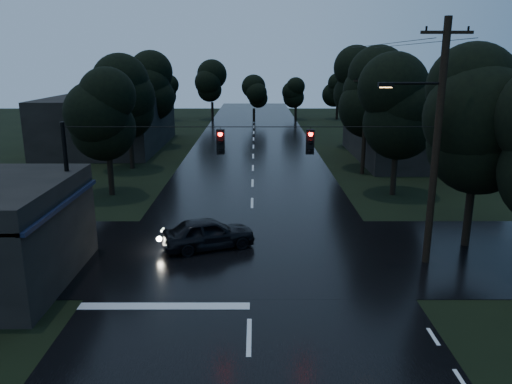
{
  "coord_description": "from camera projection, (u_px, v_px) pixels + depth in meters",
  "views": [
    {
      "loc": [
        0.2,
        -8.87,
        8.41
      ],
      "look_at": [
        0.23,
        13.47,
        2.45
      ],
      "focal_mm": 35.0,
      "sensor_mm": 36.0,
      "label": 1
    }
  ],
  "objects": [
    {
      "name": "tree_right_b",
      "position": [
        378.0,
        92.0,
        38.19
      ],
      "size": [
        4.48,
        4.48,
        9.44
      ],
      "color": "black",
      "rests_on": "ground"
    },
    {
      "name": "tree_corner_near",
      "position": [
        480.0,
        116.0,
        21.77
      ],
      "size": [
        4.48,
        4.48,
        9.44
      ],
      "color": "black",
      "rests_on": "ground"
    },
    {
      "name": "tree_right_c",
      "position": [
        360.0,
        81.0,
        47.76
      ],
      "size": [
        4.76,
        4.76,
        10.03
      ],
      "color": "black",
      "rests_on": "ground"
    },
    {
      "name": "anchor_pole_left",
      "position": [
        69.0,
        195.0,
        20.58
      ],
      "size": [
        0.18,
        0.18,
        6.0
      ],
      "primitive_type": "cylinder",
      "color": "black",
      "rests_on": "ground"
    },
    {
      "name": "tree_left_b",
      "position": [
        128.0,
        97.0,
        38.26
      ],
      "size": [
        4.2,
        4.2,
        8.85
      ],
      "color": "black",
      "rests_on": "ground"
    },
    {
      "name": "main_road",
      "position": [
        253.0,
        168.0,
        39.72
      ],
      "size": [
        12.0,
        120.0,
        0.02
      ],
      "primitive_type": "cube",
      "color": "black",
      "rests_on": "ground"
    },
    {
      "name": "building_far_left",
      "position": [
        110.0,
        122.0,
        48.72
      ],
      "size": [
        10.0,
        16.0,
        5.0
      ],
      "primitive_type": "cube",
      "color": "black",
      "rests_on": "ground"
    },
    {
      "name": "building_far_right",
      "position": [
        415.0,
        134.0,
        43.04
      ],
      "size": [
        10.0,
        14.0,
        4.4
      ],
      "primitive_type": "cube",
      "color": "black",
      "rests_on": "ground"
    },
    {
      "name": "utility_pole_far",
      "position": [
        365.0,
        123.0,
        36.8
      ],
      "size": [
        2.0,
        0.3,
        7.5
      ],
      "color": "black",
      "rests_on": "ground"
    },
    {
      "name": "cross_street",
      "position": [
        251.0,
        253.0,
        22.33
      ],
      "size": [
        60.0,
        9.0,
        0.02
      ],
      "primitive_type": "cube",
      "color": "black",
      "rests_on": "ground"
    },
    {
      "name": "span_signals",
      "position": [
        264.0,
        141.0,
        20.01
      ],
      "size": [
        15.0,
        0.37,
        1.12
      ],
      "color": "black",
      "rests_on": "ground"
    },
    {
      "name": "utility_pole_main",
      "position": [
        435.0,
        140.0,
        20.02
      ],
      "size": [
        3.5,
        0.3,
        10.0
      ],
      "color": "black",
      "rests_on": "ground"
    },
    {
      "name": "tree_left_a",
      "position": [
        106.0,
        112.0,
        30.63
      ],
      "size": [
        3.92,
        3.92,
        8.26
      ],
      "color": "black",
      "rests_on": "ground"
    },
    {
      "name": "car",
      "position": [
        208.0,
        233.0,
        22.78
      ],
      "size": [
        4.57,
        3.09,
        1.44
      ],
      "primitive_type": "imported",
      "rotation": [
        0.0,
        0.0,
        1.93
      ],
      "color": "black",
      "rests_on": "ground"
    },
    {
      "name": "tree_right_a",
      "position": [
        399.0,
        106.0,
        30.56
      ],
      "size": [
        4.2,
        4.2,
        8.85
      ],
      "color": "black",
      "rests_on": "ground"
    },
    {
      "name": "tree_left_c",
      "position": [
        147.0,
        85.0,
        47.83
      ],
      "size": [
        4.48,
        4.48,
        9.44
      ],
      "color": "black",
      "rests_on": "ground"
    }
  ]
}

